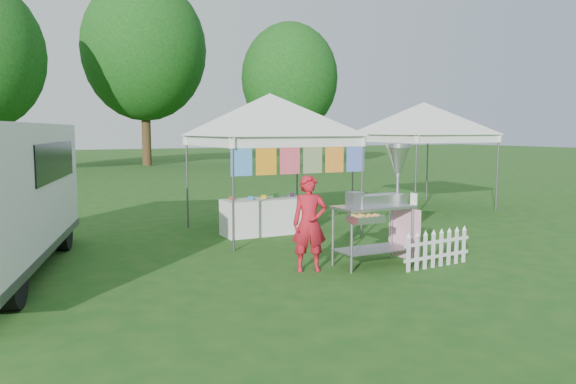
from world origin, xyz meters
TOP-DOWN VIEW (x-y plane):
  - ground at (0.00, 0.00)m, footprint 120.00×120.00m
  - canopy_main at (0.00, 3.49)m, footprint 4.24×4.24m
  - canopy_right at (5.50, 5.00)m, footprint 4.24×4.24m
  - tree_mid at (3.00, 28.00)m, footprint 7.60×7.60m
  - tree_right at (10.00, 22.00)m, footprint 5.60×5.60m
  - donut_cart at (0.42, -0.01)m, footprint 1.43×0.99m
  - vendor at (-0.90, 0.15)m, footprint 0.64×0.53m
  - picket_fence at (1.07, -0.58)m, footprint 1.44×0.14m
  - display_table at (-0.21, 3.35)m, footprint 1.80×0.70m

SIDE VIEW (x-z plane):
  - ground at x=0.00m, z-range 0.00..0.00m
  - picket_fence at x=1.07m, z-range 0.01..0.57m
  - display_table at x=-0.21m, z-range 0.00..0.76m
  - vendor at x=-0.90m, z-range 0.00..1.52m
  - donut_cart at x=0.42m, z-range 0.18..2.17m
  - canopy_main at x=0.00m, z-range 1.26..4.71m
  - canopy_right at x=5.50m, z-range 1.27..4.72m
  - tree_right at x=10.00m, z-range 0.97..9.39m
  - tree_mid at x=3.00m, z-range 1.38..12.90m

